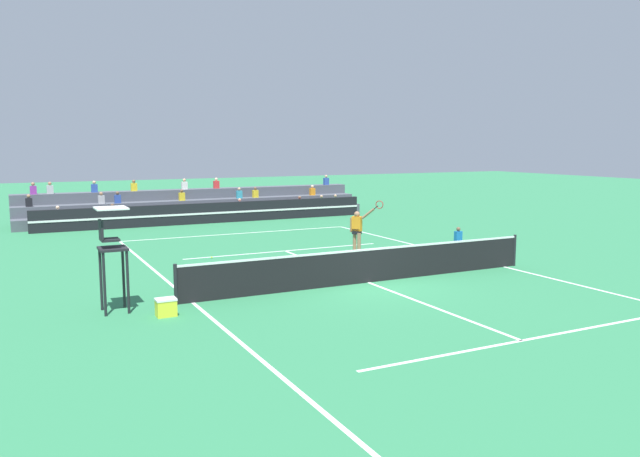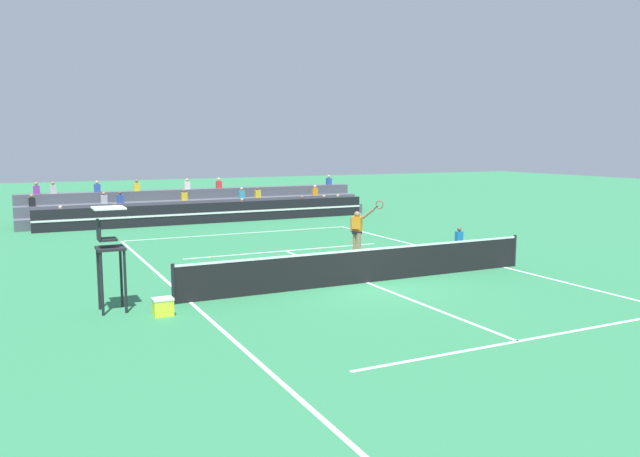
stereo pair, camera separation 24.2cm
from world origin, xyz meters
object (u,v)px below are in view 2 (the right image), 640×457
object	(u,v)px
tennis_player	(358,231)
equipment_cooler	(163,307)
ball_kid_courtside	(459,240)
umpire_chair	(109,245)
tennis_ball	(212,257)

from	to	relation	value
tennis_player	equipment_cooler	xyz separation A→B (m)	(-8.47, -5.14, -0.75)
ball_kid_courtside	umpire_chair	bearing A→B (deg)	-164.28
ball_kid_courtside	tennis_player	bearing A→B (deg)	178.41
ball_kid_courtside	equipment_cooler	size ratio (longest dim) A/B	1.69
tennis_player	tennis_ball	world-z (taller)	tennis_player
ball_kid_courtside	tennis_ball	xyz separation A→B (m)	(-9.85, 2.14, -0.30)
umpire_chair	tennis_player	size ratio (longest dim) A/B	1.20
umpire_chair	tennis_player	world-z (taller)	umpire_chair
ball_kid_courtside	tennis_ball	bearing A→B (deg)	167.74
umpire_chair	tennis_player	xyz separation A→B (m)	(9.57, 4.15, -0.74)
tennis_player	equipment_cooler	bearing A→B (deg)	-148.73
umpire_chair	equipment_cooler	world-z (taller)	umpire_chair
tennis_player	equipment_cooler	distance (m)	9.93
ball_kid_courtside	tennis_ball	distance (m)	10.08
tennis_ball	equipment_cooler	world-z (taller)	equipment_cooler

